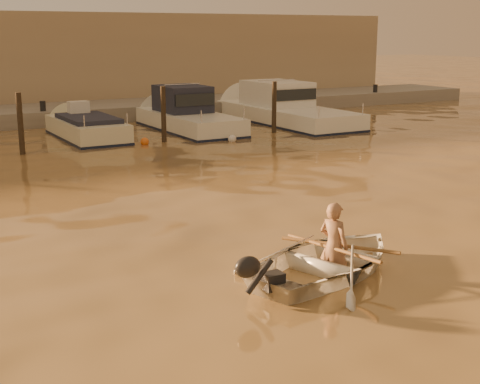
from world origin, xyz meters
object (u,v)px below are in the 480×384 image
person (334,246)px  moored_boat_4 (189,115)px  dinghy (330,260)px  moored_boat_5 (286,108)px  moored_boat_3 (87,132)px

person → moored_boat_4: moored_boat_4 is taller
person → dinghy: bearing=90.0°
dinghy → moored_boat_4: bearing=-35.7°
person → moored_boat_5: (9.63, 15.99, 0.18)m
dinghy → person: (0.09, 0.03, 0.22)m
dinghy → person: size_ratio=2.22×
person → moored_boat_5: moored_boat_5 is taller
moored_boat_4 → moored_boat_5: size_ratio=0.78×
person → moored_boat_4: 16.73m
moored_boat_4 → person: bearing=-107.2°
dinghy → moored_boat_5: size_ratio=0.37×
dinghy → moored_boat_4: size_ratio=0.48×
person → moored_boat_5: bearing=-49.4°
moored_boat_3 → moored_boat_4: (4.22, 0.00, 0.40)m
dinghy → moored_boat_4: moored_boat_4 is taller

